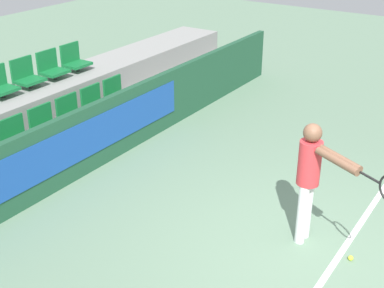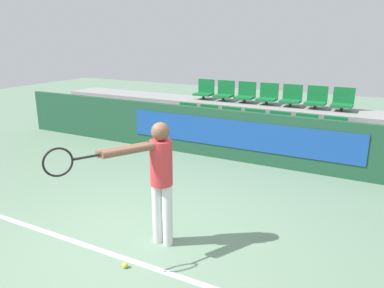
{
  "view_description": "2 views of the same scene",
  "coord_description": "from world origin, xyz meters",
  "views": [
    {
      "loc": [
        -5.33,
        -1.69,
        4.1
      ],
      "look_at": [
        0.36,
        2.06,
        0.89
      ],
      "focal_mm": 50.0,
      "sensor_mm": 36.0,
      "label": 1
    },
    {
      "loc": [
        2.71,
        -3.39,
        2.64
      ],
      "look_at": [
        -0.01,
        1.71,
        0.96
      ],
      "focal_mm": 35.0,
      "sensor_mm": 36.0,
      "label": 2
    }
  ],
  "objects": [
    {
      "name": "stadium_chair_6",
      "position": [
        1.76,
        4.66,
        0.71
      ],
      "size": [
        0.47,
        0.39,
        0.52
      ],
      "color": "#333333",
      "rests_on": "bleacher_tier_front"
    },
    {
      "name": "stadium_chair_13",
      "position": [
        1.76,
        5.69,
        1.19
      ],
      "size": [
        0.47,
        0.39,
        0.52
      ],
      "color": "#333333",
      "rests_on": "bleacher_tier_middle"
    },
    {
      "name": "stadium_chair_5",
      "position": [
        1.17,
        4.66,
        0.71
      ],
      "size": [
        0.47,
        0.39,
        0.52
      ],
      "color": "#333333",
      "rests_on": "bleacher_tier_front"
    },
    {
      "name": "bleacher_tier_front",
      "position": [
        0.0,
        4.53,
        0.24
      ],
      "size": [
        12.13,
        1.03,
        0.49
      ],
      "color": "gray",
      "rests_on": "ground"
    },
    {
      "name": "bleacher_tier_middle",
      "position": [
        0.0,
        5.57,
        0.49
      ],
      "size": [
        12.13,
        1.03,
        0.98
      ],
      "color": "gray",
      "rests_on": "ground"
    },
    {
      "name": "tennis_ball",
      "position": [
        0.21,
        -0.38,
        0.03
      ],
      "size": [
        0.07,
        0.07,
        0.07
      ],
      "color": "#CCDB33",
      "rests_on": "ground"
    },
    {
      "name": "stadium_chair_4",
      "position": [
        0.59,
        4.66,
        0.71
      ],
      "size": [
        0.47,
        0.39,
        0.52
      ],
      "color": "#333333",
      "rests_on": "bleacher_tier_front"
    },
    {
      "name": "barrier_wall",
      "position": [
        -0.0,
        3.93,
        0.55
      ],
      "size": [
        12.53,
        0.14,
        1.1
      ],
      "color": "#1E4C33",
      "rests_on": "ground"
    },
    {
      "name": "tennis_player",
      "position": [
        0.27,
        0.23,
        1.0
      ],
      "size": [
        0.8,
        1.38,
        1.63
      ],
      "rotation": [
        0.0,
        0.0,
        -0.48
      ],
      "color": "silver",
      "rests_on": "ground"
    },
    {
      "name": "court_baseline",
      "position": [
        0.0,
        -0.24,
        0.0
      ],
      "size": [
        5.29,
        0.08,
        0.01
      ],
      "color": "white",
      "rests_on": "ground"
    },
    {
      "name": "stadium_chair_2",
      "position": [
        -0.59,
        4.66,
        0.71
      ],
      "size": [
        0.47,
        0.39,
        0.52
      ],
      "color": "#333333",
      "rests_on": "bleacher_tier_front"
    },
    {
      "name": "ground_plane",
      "position": [
        0.0,
        0.0,
        0.0
      ],
      "size": [
        30.0,
        30.0,
        0.0
      ],
      "primitive_type": "plane",
      "color": "slate"
    },
    {
      "name": "stadium_chair_11",
      "position": [
        0.59,
        5.69,
        1.19
      ],
      "size": [
        0.47,
        0.39,
        0.52
      ],
      "color": "#333333",
      "rests_on": "bleacher_tier_middle"
    },
    {
      "name": "stadium_chair_3",
      "position": [
        0.0,
        4.66,
        0.71
      ],
      "size": [
        0.47,
        0.39,
        0.52
      ],
      "color": "#333333",
      "rests_on": "bleacher_tier_front"
    },
    {
      "name": "stadium_chair_12",
      "position": [
        1.17,
        5.69,
        1.19
      ],
      "size": [
        0.47,
        0.39,
        0.52
      ],
      "color": "#333333",
      "rests_on": "bleacher_tier_middle"
    }
  ]
}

